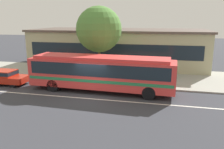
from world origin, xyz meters
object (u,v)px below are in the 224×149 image
bus_stop_sign (169,71)px  street_tree_near_stop (99,29)px  pedestrian_waiting_near_sign (75,68)px  transit_bus (101,71)px  pedestrian_standing_by_tree (129,72)px  pedestrian_walking_along_curb (129,74)px  sedan_behind_bus (3,76)px

bus_stop_sign → street_tree_near_stop: street_tree_near_stop is taller
pedestrian_waiting_near_sign → bus_stop_sign: bearing=-10.1°
transit_bus → bus_stop_sign: size_ratio=5.18×
pedestrian_standing_by_tree → pedestrian_walking_along_curb: bearing=-86.8°
pedestrian_standing_by_tree → bus_stop_sign: bearing=-15.1°
pedestrian_standing_by_tree → street_tree_near_stop: (-3.22, 1.41, 3.73)m
sedan_behind_bus → pedestrian_standing_by_tree: bearing=12.8°
sedan_behind_bus → bus_stop_sign: 14.82m
sedan_behind_bus → transit_bus: bearing=-0.3°
pedestrian_waiting_near_sign → bus_stop_sign: bus_stop_sign is taller
sedan_behind_bus → pedestrian_walking_along_curb: 11.43m
transit_bus → bus_stop_sign: bearing=17.0°
transit_bus → street_tree_near_stop: (-1.31, 4.00, 3.15)m
transit_bus → sedan_behind_bus: size_ratio=2.75×
bus_stop_sign → sedan_behind_bus: bearing=-173.8°
pedestrian_waiting_near_sign → street_tree_near_stop: size_ratio=0.25×
sedan_behind_bus → street_tree_near_stop: street_tree_near_stop is taller
sedan_behind_bus → pedestrian_waiting_near_sign: bearing=29.0°
sedan_behind_bus → pedestrian_standing_by_tree: (11.22, 2.54, 0.39)m
pedestrian_walking_along_curb → pedestrian_standing_by_tree: bearing=93.2°
bus_stop_sign → street_tree_near_stop: 7.81m
transit_bus → bus_stop_sign: 5.65m
pedestrian_waiting_near_sign → pedestrian_standing_by_tree: size_ratio=1.00×
sedan_behind_bus → pedestrian_walking_along_curb: bearing=10.1°
transit_bus → street_tree_near_stop: street_tree_near_stop is taller
sedan_behind_bus → bus_stop_sign: bus_stop_sign is taller
transit_bus → pedestrian_standing_by_tree: size_ratio=7.00×
bus_stop_sign → pedestrian_standing_by_tree: bearing=164.9°
sedan_behind_bus → street_tree_near_stop: bearing=26.3°
transit_bus → pedestrian_standing_by_tree: bearing=53.6°
transit_bus → pedestrian_walking_along_curb: (1.94, 2.06, -0.62)m
pedestrian_standing_by_tree → bus_stop_sign: bus_stop_sign is taller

